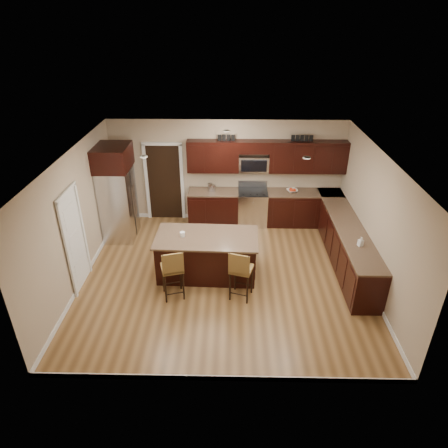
{
  "coord_description": "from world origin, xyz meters",
  "views": [
    {
      "loc": [
        0.13,
        -7.03,
        5.08
      ],
      "look_at": [
        -0.03,
        0.4,
        1.06
      ],
      "focal_mm": 32.0,
      "sensor_mm": 36.0,
      "label": 1
    }
  ],
  "objects_px": {
    "stool_right": "(241,270)",
    "refrigerator": "(117,192)",
    "stool_left": "(173,269)",
    "range": "(252,207)",
    "island": "(207,256)"
  },
  "relations": [
    {
      "from": "stool_right",
      "to": "refrigerator",
      "type": "height_order",
      "value": "refrigerator"
    },
    {
      "from": "range",
      "to": "stool_right",
      "type": "bearing_deg",
      "value": -96.56
    },
    {
      "from": "range",
      "to": "refrigerator",
      "type": "distance_m",
      "value": 3.47
    },
    {
      "from": "range",
      "to": "stool_right",
      "type": "height_order",
      "value": "range"
    },
    {
      "from": "stool_right",
      "to": "stool_left",
      "type": "bearing_deg",
      "value": -163.17
    },
    {
      "from": "island",
      "to": "stool_left",
      "type": "distance_m",
      "value": 1.07
    },
    {
      "from": "range",
      "to": "stool_left",
      "type": "relative_size",
      "value": 1.01
    },
    {
      "from": "stool_right",
      "to": "range",
      "type": "bearing_deg",
      "value": 100.25
    },
    {
      "from": "island",
      "to": "stool_left",
      "type": "bearing_deg",
      "value": -123.9
    },
    {
      "from": "stool_right",
      "to": "refrigerator",
      "type": "distance_m",
      "value": 3.83
    },
    {
      "from": "range",
      "to": "island",
      "type": "height_order",
      "value": "range"
    },
    {
      "from": "stool_left",
      "to": "stool_right",
      "type": "distance_m",
      "value": 1.31
    },
    {
      "from": "stool_right",
      "to": "refrigerator",
      "type": "xyz_separation_m",
      "value": [
        -2.93,
        2.41,
        0.52
      ]
    },
    {
      "from": "range",
      "to": "refrigerator",
      "type": "height_order",
      "value": "refrigerator"
    },
    {
      "from": "island",
      "to": "stool_right",
      "type": "distance_m",
      "value": 1.12
    }
  ]
}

